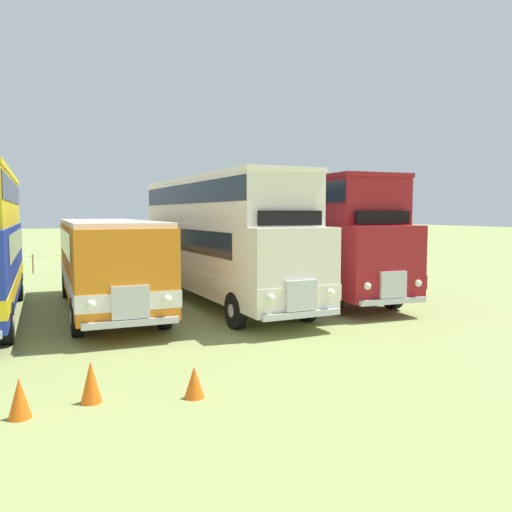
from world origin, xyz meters
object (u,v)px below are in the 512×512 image
(cone_near_end, at_px, (91,382))
(cone_far_end, at_px, (194,382))
(bus_fourth_in_row, at_px, (219,234))
(cone_mid_row, at_px, (19,398))
(bus_third_in_row, at_px, (106,258))
(bus_fifth_in_row, at_px, (316,233))

(cone_near_end, relative_size, cone_far_end, 1.30)
(cone_far_end, bearing_deg, bus_fourth_in_row, 67.69)
(cone_near_end, distance_m, cone_far_end, 1.75)
(bus_fourth_in_row, distance_m, cone_mid_row, 11.08)
(bus_third_in_row, relative_size, bus_fourth_in_row, 0.90)
(cone_far_end, bearing_deg, bus_fifth_in_row, 49.10)
(bus_fourth_in_row, xyz_separation_m, cone_mid_row, (-6.47, -8.74, -2.15))
(cone_near_end, bearing_deg, bus_fifth_in_row, 41.80)
(bus_fifth_in_row, bearing_deg, cone_far_end, -130.90)
(bus_fifth_in_row, height_order, cone_mid_row, bus_fifth_in_row)
(bus_third_in_row, relative_size, cone_near_end, 14.24)
(bus_third_in_row, bearing_deg, cone_near_end, -99.41)
(cone_mid_row, relative_size, cone_far_end, 1.16)
(bus_third_in_row, height_order, bus_fifth_in_row, bus_fifth_in_row)
(bus_third_in_row, bearing_deg, bus_fourth_in_row, -1.31)
(bus_third_in_row, xyz_separation_m, cone_mid_row, (-2.53, -8.83, -1.43))
(bus_third_in_row, bearing_deg, bus_fifth_in_row, -1.79)
(bus_third_in_row, distance_m, bus_fifth_in_row, 7.94)
(bus_fifth_in_row, distance_m, cone_near_end, 12.68)
(cone_mid_row, height_order, cone_far_end, cone_mid_row)
(bus_third_in_row, xyz_separation_m, cone_far_end, (0.26, -9.07, -1.47))
(cone_near_end, bearing_deg, bus_fourth_in_row, 57.72)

